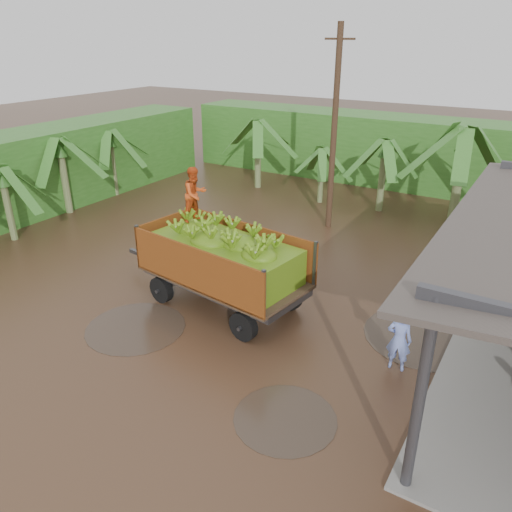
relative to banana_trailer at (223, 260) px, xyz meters
The scene contains 7 objects.
ground 2.05m from the banana_trailer, ahead, with size 100.00×100.00×0.00m, color black.
hedge_north 15.95m from the banana_trailer, 92.27° to the left, with size 22.00×3.00×3.60m, color #2D661E.
hedge_west 13.23m from the banana_trailer, 162.70° to the left, with size 3.00×18.00×3.60m, color #2D661E.
banana_trailer is the anchor object (origin of this frame).
man_blue 5.50m from the banana_trailer, ahead, with size 0.60×0.39×1.64m, color #788CDB.
utility_pole 8.34m from the banana_trailer, 90.38° to the left, with size 1.20×0.24×8.02m.
banana_plants 6.90m from the banana_trailer, 118.48° to the left, with size 25.14×20.66×4.28m.
Camera 1 is at (6.42, -10.81, 7.64)m, focal length 35.00 mm.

